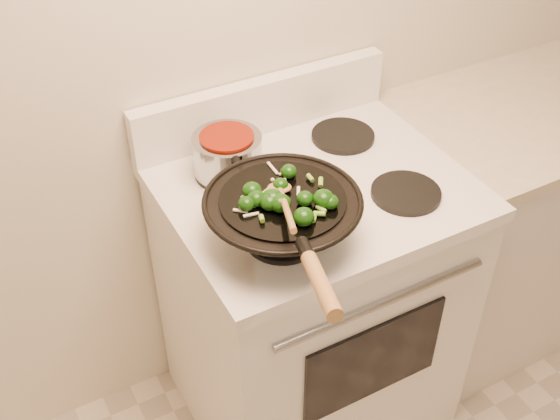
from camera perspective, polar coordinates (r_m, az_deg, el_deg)
stove at (r=2.14m, az=2.47°, el=-7.45°), size 0.78×0.67×1.08m
counter_unit at (r=2.56m, az=17.67°, el=-0.75°), size 0.89×0.62×0.91m
wok at (r=1.61m, az=0.25°, el=-0.54°), size 0.37×0.60×0.20m
stirfry at (r=1.56m, az=0.40°, el=0.93°), size 0.23×0.26×0.04m
wooden_spoon at (r=1.54m, az=0.26°, el=0.89°), size 0.12×0.25×0.08m
saucepan at (r=1.84m, az=-4.27°, el=4.61°), size 0.18×0.29×0.11m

